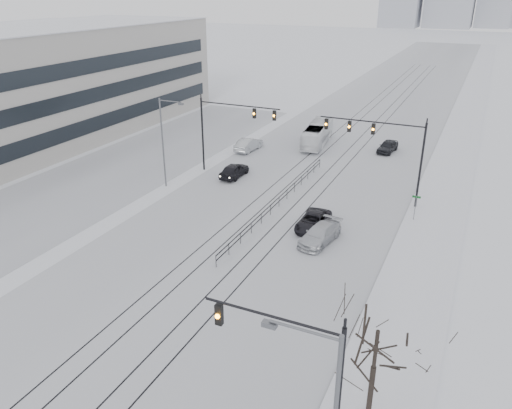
% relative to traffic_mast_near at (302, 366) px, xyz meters
% --- Properties ---
extents(road, '(22.00, 260.00, 0.02)m').
position_rel_traffic_mast_near_xyz_m(road, '(-10.79, 54.00, -4.55)').
color(road, silver).
rests_on(road, ground).
extents(sidewalk_east, '(5.00, 260.00, 0.16)m').
position_rel_traffic_mast_near_xyz_m(sidewalk_east, '(2.71, 54.00, -4.48)').
color(sidewalk_east, silver).
rests_on(sidewalk_east, ground).
extents(curb, '(0.10, 260.00, 0.12)m').
position_rel_traffic_mast_near_xyz_m(curb, '(0.26, 54.00, -4.50)').
color(curb, gray).
rests_on(curb, ground).
extents(parking_strip, '(14.00, 60.00, 0.03)m').
position_rel_traffic_mast_near_xyz_m(parking_strip, '(-30.79, 29.00, -4.55)').
color(parking_strip, silver).
rests_on(parking_strip, ground).
extents(tram_rails, '(5.30, 180.00, 0.01)m').
position_rel_traffic_mast_near_xyz_m(tram_rails, '(-10.79, 34.00, -4.54)').
color(tram_rails, black).
rests_on(tram_rails, ground).
extents(office_building, '(20.20, 62.20, 14.11)m').
position_rel_traffic_mast_near_xyz_m(office_building, '(-48.76, 29.00, 2.50)').
color(office_building, beige).
rests_on(office_building, ground).
extents(traffic_mast_near, '(6.10, 0.37, 7.00)m').
position_rel_traffic_mast_near_xyz_m(traffic_mast_near, '(0.00, 0.00, 0.00)').
color(traffic_mast_near, black).
rests_on(traffic_mast_near, ground).
extents(traffic_mast_ne, '(9.60, 0.37, 8.00)m').
position_rel_traffic_mast_near_xyz_m(traffic_mast_ne, '(-2.64, 29.00, 1.20)').
color(traffic_mast_ne, black).
rests_on(traffic_mast_ne, ground).
extents(traffic_mast_nw, '(9.10, 0.37, 8.00)m').
position_rel_traffic_mast_near_xyz_m(traffic_mast_nw, '(-19.31, 30.00, 1.01)').
color(traffic_mast_nw, black).
rests_on(traffic_mast_nw, ground).
extents(street_light_west, '(2.73, 0.25, 9.00)m').
position_rel_traffic_mast_near_xyz_m(street_light_west, '(-22.99, 24.00, 0.65)').
color(street_light_west, '#595B60').
rests_on(street_light_west, ground).
extents(bare_tree, '(4.40, 4.40, 6.10)m').
position_rel_traffic_mast_near_xyz_m(bare_tree, '(2.41, 3.00, -0.07)').
color(bare_tree, black).
rests_on(bare_tree, ground).
extents(median_fence, '(0.06, 24.00, 1.00)m').
position_rel_traffic_mast_near_xyz_m(median_fence, '(-10.79, 24.00, -4.04)').
color(median_fence, black).
rests_on(median_fence, ground).
extents(street_sign, '(0.70, 0.06, 2.40)m').
position_rel_traffic_mast_near_xyz_m(street_sign, '(1.01, 26.00, -2.96)').
color(street_sign, '#595B60').
rests_on(street_sign, ground).
extents(sedan_sb_inner, '(1.81, 4.42, 1.50)m').
position_rel_traffic_mast_near_xyz_m(sedan_sb_inner, '(-18.14, 29.29, -3.81)').
color(sedan_sb_inner, black).
rests_on(sedan_sb_inner, ground).
extents(sedan_sb_outer, '(1.94, 4.83, 1.56)m').
position_rel_traffic_mast_near_xyz_m(sedan_sb_outer, '(-20.79, 38.40, -3.78)').
color(sedan_sb_outer, '#A8ACB0').
rests_on(sedan_sb_outer, ground).
extents(sedan_nb_front, '(2.33, 4.81, 1.32)m').
position_rel_traffic_mast_near_xyz_m(sedan_nb_front, '(-6.47, 21.02, -3.90)').
color(sedan_nb_front, black).
rests_on(sedan_nb_front, ground).
extents(sedan_nb_right, '(2.76, 5.09, 1.40)m').
position_rel_traffic_mast_near_xyz_m(sedan_nb_right, '(-5.18, 18.89, -3.86)').
color(sedan_nb_right, silver).
rests_on(sedan_nb_right, ground).
extents(sedan_nb_far, '(2.23, 4.41, 1.44)m').
position_rel_traffic_mast_near_xyz_m(sedan_nb_far, '(-5.01, 44.98, -3.84)').
color(sedan_nb_far, black).
rests_on(sedan_nb_far, ground).
extents(box_truck, '(3.49, 10.09, 2.75)m').
position_rel_traffic_mast_near_xyz_m(box_truck, '(-13.94, 44.47, -3.19)').
color(box_truck, white).
rests_on(box_truck, ground).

